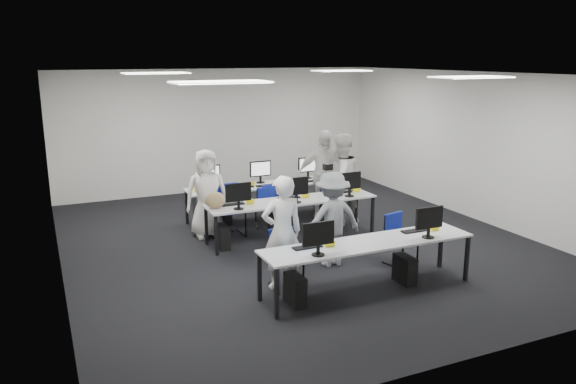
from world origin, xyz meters
name	(u,v)px	position (x,y,z in m)	size (l,w,h in m)	color
room	(297,161)	(0.00, 0.00, 1.50)	(9.00, 9.02, 3.00)	black
ceiling_panels	(297,75)	(0.00, 0.00, 2.98)	(5.20, 4.60, 0.02)	white
desk_front	(368,245)	(0.00, -2.40, 0.68)	(3.20, 0.70, 0.73)	silver
desk_mid	(292,203)	(0.00, 0.20, 0.68)	(3.20, 0.70, 0.73)	silver
desk_back	(264,187)	(0.00, 1.60, 0.68)	(3.20, 0.70, 0.73)	silver
equipment_front	(357,269)	(-0.19, -2.42, 0.36)	(2.51, 0.41, 1.19)	#0D59AF
equipment_mid	(283,221)	(-0.19, 0.18, 0.36)	(2.91, 0.41, 1.19)	white
equipment_back	(272,201)	(0.19, 1.62, 0.36)	(2.91, 0.41, 1.19)	white
chair_0	(286,270)	(-1.03, -1.82, 0.27)	(0.45, 0.48, 0.85)	navy
chair_1	(400,249)	(1.04, -1.72, 0.26)	(0.50, 0.52, 0.82)	navy
chair_2	(230,220)	(-0.98, 0.86, 0.30)	(0.47, 0.52, 0.96)	navy
chair_3	(275,216)	(-0.09, 0.81, 0.27)	(0.46, 0.50, 0.86)	navy
chair_4	(332,208)	(1.19, 0.86, 0.28)	(0.55, 0.58, 0.88)	navy
chair_5	(219,218)	(-1.11, 1.15, 0.26)	(0.50, 0.53, 0.83)	navy
chair_6	(266,213)	(-0.15, 1.12, 0.26)	(0.50, 0.53, 0.82)	navy
chair_7	(327,206)	(1.21, 1.09, 0.27)	(0.50, 0.52, 0.84)	navy
handbag	(215,200)	(-1.45, 0.24, 0.88)	(0.35, 0.23, 0.29)	#91724A
student_0	(282,233)	(-1.08, -1.80, 0.84)	(0.61, 0.40, 1.68)	silver
student_1	(340,179)	(1.26, 0.67, 0.91)	(0.89, 0.69, 1.82)	silver
student_2	(207,194)	(-1.39, 0.97, 0.82)	(0.80, 0.52, 1.65)	silver
student_3	(323,175)	(1.13, 1.12, 0.92)	(1.08, 0.45, 1.85)	silver
photographer	(332,219)	(0.01, -1.30, 0.77)	(0.99, 0.57, 1.54)	gray
dslr_camera	(328,167)	(0.02, -1.12, 1.59)	(0.14, 0.18, 0.10)	black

